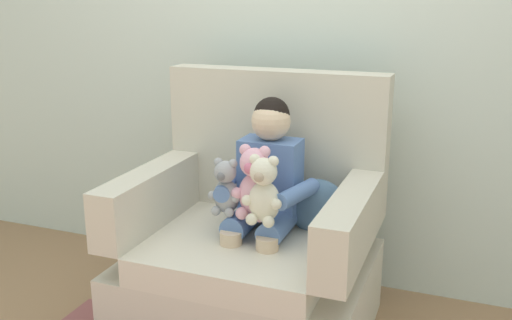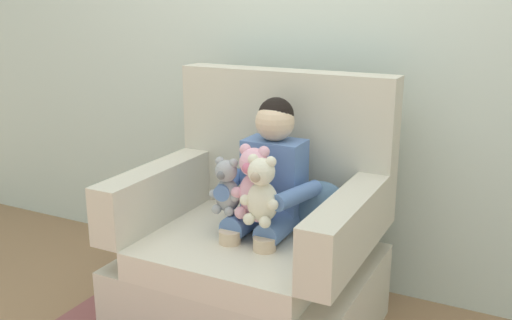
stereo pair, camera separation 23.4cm
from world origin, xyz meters
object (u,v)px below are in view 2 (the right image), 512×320
object	(u,v)px
plush_cream	(262,192)
throw_pillow	(321,210)
plush_grey	(227,187)
seated_child	(268,185)
plush_pink	(254,184)
armchair	(256,252)

from	to	relation	value
plush_cream	throw_pillow	distance (m)	0.34
plush_grey	throw_pillow	bearing A→B (deg)	11.84
plush_grey	seated_child	bearing A→B (deg)	24.59
plush_pink	seated_child	bearing A→B (deg)	78.28
plush_cream	seated_child	bearing A→B (deg)	112.59
armchair	throw_pillow	distance (m)	0.35
plush_pink	armchair	bearing A→B (deg)	102.72
plush_grey	plush_cream	world-z (taller)	plush_cream
armchair	plush_pink	distance (m)	0.38
plush_pink	plush_grey	size ratio (longest dim) A/B	1.28
armchair	throw_pillow	size ratio (longest dim) A/B	4.39
armchair	seated_child	bearing A→B (deg)	12.68
seated_child	plush_cream	bearing A→B (deg)	-68.48
plush_grey	throw_pillow	size ratio (longest dim) A/B	0.93
seated_child	plush_pink	size ratio (longest dim) A/B	2.67
plush_pink	plush_cream	size ratio (longest dim) A/B	1.09
armchair	seated_child	size ratio (longest dim) A/B	1.39
plush_grey	throw_pillow	xyz separation A→B (m)	(0.34, 0.23, -0.12)
plush_grey	plush_cream	bearing A→B (deg)	-34.33
seated_child	plush_pink	distance (m)	0.13
plush_pink	plush_grey	xyz separation A→B (m)	(-0.13, -0.01, -0.03)
seated_child	throw_pillow	size ratio (longest dim) A/B	3.17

